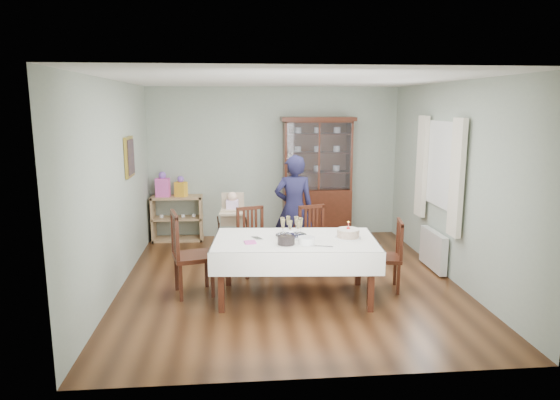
{
  "coord_description": "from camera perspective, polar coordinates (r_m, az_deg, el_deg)",
  "views": [
    {
      "loc": [
        -0.71,
        -6.5,
        2.39
      ],
      "look_at": [
        -0.1,
        0.2,
        1.1
      ],
      "focal_mm": 32.0,
      "sensor_mm": 36.0,
      "label": 1
    }
  ],
  "objects": [
    {
      "name": "dining_table",
      "position": [
        6.27,
        1.69,
        -7.78
      ],
      "size": [
        2.08,
        1.3,
        0.76
      ],
      "rotation": [
        0.0,
        0.0,
        -0.08
      ],
      "color": "#411A10",
      "rests_on": "floor"
    },
    {
      "name": "chair_end_right",
      "position": [
        6.72,
        11.91,
        -7.72
      ],
      "size": [
        0.48,
        0.48,
        0.92
      ],
      "rotation": [
        0.0,
        0.0,
        -1.76
      ],
      "color": "#411A10",
      "rests_on": "floor"
    },
    {
      "name": "curtain_left",
      "position": [
        6.88,
        19.56,
        2.38
      ],
      "size": [
        0.07,
        0.3,
        1.55
      ],
      "primitive_type": "cube",
      "color": "silver",
      "rests_on": "room_shell"
    },
    {
      "name": "radiator",
      "position": [
        7.67,
        17.1,
        -5.44
      ],
      "size": [
        0.1,
        0.8,
        0.55
      ],
      "primitive_type": "cube",
      "color": "white",
      "rests_on": "floor"
    },
    {
      "name": "napkin_stack",
      "position": [
        5.99,
        -3.43,
        -4.85
      ],
      "size": [
        0.15,
        0.15,
        0.02
      ],
      "primitive_type": "cube",
      "rotation": [
        0.0,
        0.0,
        0.14
      ],
      "color": "#E454B2",
      "rests_on": "dining_table"
    },
    {
      "name": "woman",
      "position": [
        7.65,
        1.6,
        -0.95
      ],
      "size": [
        0.61,
        0.41,
        1.65
      ],
      "primitive_type": "imported",
      "rotation": [
        0.0,
        0.0,
        3.17
      ],
      "color": "black",
      "rests_on": "floor"
    },
    {
      "name": "curtain_right",
      "position": [
        8.01,
        15.89,
        3.71
      ],
      "size": [
        0.07,
        0.3,
        1.55
      ],
      "primitive_type": "cube",
      "color": "silver",
      "rests_on": "room_shell"
    },
    {
      "name": "cutlery",
      "position": [
        6.19,
        -2.98,
        -4.36
      ],
      "size": [
        0.17,
        0.19,
        0.01
      ],
      "primitive_type": null,
      "rotation": [
        0.0,
        0.0,
        0.46
      ],
      "color": "silver",
      "rests_on": "dining_table"
    },
    {
      "name": "china_cabinet",
      "position": [
        8.97,
        4.25,
        2.71
      ],
      "size": [
        1.3,
        0.48,
        2.18
      ],
      "color": "#411A10",
      "rests_on": "floor"
    },
    {
      "name": "floor",
      "position": [
        6.96,
        1.01,
        -9.22
      ],
      "size": [
        5.0,
        5.0,
        0.0
      ],
      "primitive_type": "plane",
      "color": "#593319",
      "rests_on": "ground"
    },
    {
      "name": "birthday_cake",
      "position": [
        6.23,
        7.8,
        -3.84
      ],
      "size": [
        0.32,
        0.32,
        0.22
      ],
      "color": "white",
      "rests_on": "dining_table"
    },
    {
      "name": "cake_knife",
      "position": [
        5.85,
        4.59,
        -5.27
      ],
      "size": [
        0.3,
        0.11,
        0.01
      ],
      "primitive_type": "cube",
      "rotation": [
        0.0,
        0.0,
        -0.29
      ],
      "color": "silver",
      "rests_on": "dining_table"
    },
    {
      "name": "gift_bag_pink",
      "position": [
        8.96,
        -13.26,
        1.62
      ],
      "size": [
        0.25,
        0.17,
        0.44
      ],
      "color": "#E454B2",
      "rests_on": "sideboard"
    },
    {
      "name": "window",
      "position": [
        7.45,
        18.06,
        3.86
      ],
      "size": [
        0.04,
        1.02,
        1.22
      ],
      "primitive_type": "cube",
      "color": "white",
      "rests_on": "room_shell"
    },
    {
      "name": "room_shell",
      "position": [
        7.1,
        0.59,
        5.32
      ],
      "size": [
        5.0,
        5.0,
        5.0
      ],
      "color": "#9EAA99",
      "rests_on": "floor"
    },
    {
      "name": "sideboard",
      "position": [
        9.06,
        -11.65,
        -2.05
      ],
      "size": [
        0.9,
        0.38,
        0.8
      ],
      "color": "tan",
      "rests_on": "floor"
    },
    {
      "name": "high_chair",
      "position": [
        7.86,
        -5.4,
        -3.74
      ],
      "size": [
        0.5,
        0.5,
        1.06
      ],
      "rotation": [
        0.0,
        0.0,
        -0.06
      ],
      "color": "black",
      "rests_on": "floor"
    },
    {
      "name": "chair_far_left",
      "position": [
        7.19,
        -2.96,
        -6.22
      ],
      "size": [
        0.53,
        0.53,
        0.94
      ],
      "rotation": [
        0.0,
        0.0,
        0.3
      ],
      "color": "#411A10",
      "rests_on": "floor"
    },
    {
      "name": "plate_stack_white",
      "position": [
        5.93,
        3.05,
        -4.66
      ],
      "size": [
        0.21,
        0.21,
        0.09
      ],
      "primitive_type": "cylinder",
      "rotation": [
        0.0,
        0.0,
        0.02
      ],
      "color": "white",
      "rests_on": "dining_table"
    },
    {
      "name": "chair_end_left",
      "position": [
        6.5,
        -10.01,
        -7.86
      ],
      "size": [
        0.59,
        0.59,
        1.08
      ],
      "rotation": [
        0.0,
        0.0,
        1.82
      ],
      "color": "#411A10",
      "rests_on": "floor"
    },
    {
      "name": "champagne_tray",
      "position": [
        6.25,
        1.29,
        -3.58
      ],
      "size": [
        0.4,
        0.4,
        0.24
      ],
      "color": "silver",
      "rests_on": "dining_table"
    },
    {
      "name": "gift_bag_orange",
      "position": [
        8.93,
        -11.26,
        1.44
      ],
      "size": [
        0.23,
        0.2,
        0.36
      ],
      "color": "gold",
      "rests_on": "sideboard"
    },
    {
      "name": "chair_far_right",
      "position": [
        7.28,
        4.13,
        -6.0
      ],
      "size": [
        0.52,
        0.52,
        0.95
      ],
      "rotation": [
        0.0,
        0.0,
        0.27
      ],
      "color": "#411A10",
      "rests_on": "floor"
    },
    {
      "name": "plate_stack_dark",
      "position": [
        5.92,
        0.71,
        -4.62
      ],
      "size": [
        0.26,
        0.26,
        0.1
      ],
      "primitive_type": "cylinder",
      "rotation": [
        0.0,
        0.0,
        -0.29
      ],
      "color": "black",
      "rests_on": "dining_table"
    },
    {
      "name": "picture_frame",
      "position": [
        7.49,
        -16.84,
        4.73
      ],
      "size": [
        0.04,
        0.48,
        0.58
      ],
      "primitive_type": "cube",
      "color": "gold",
      "rests_on": "room_shell"
    }
  ]
}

